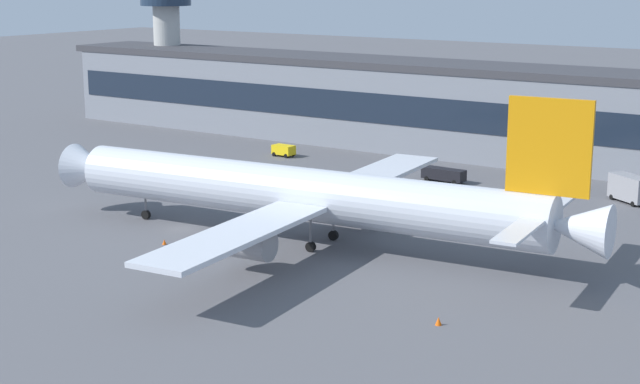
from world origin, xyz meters
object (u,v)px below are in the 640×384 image
stair_truck (631,188)px  traffic_cone_1 (164,242)px  control_tower (167,29)px  traffic_cone_0 (191,243)px  baggage_tug (284,150)px  follow_me_car (536,175)px  traffic_cone_2 (438,321)px  airliner (307,195)px  belt_loader (443,174)px

stair_truck → traffic_cone_1: stair_truck is taller
control_tower → traffic_cone_0: 98.14m
baggage_tug → traffic_cone_0: baggage_tug is taller
stair_truck → follow_me_car: 15.66m
control_tower → traffic_cone_1: bearing=-47.5°
stair_truck → traffic_cone_0: stair_truck is taller
traffic_cone_2 → traffic_cone_0: bearing=169.1°
baggage_tug → traffic_cone_2: (56.31, -54.51, -0.72)m
control_tower → baggage_tug: 52.44m
baggage_tug → traffic_cone_0: 52.96m
baggage_tug → stair_truck: bearing=-0.6°
stair_truck → traffic_cone_1: size_ratio=10.92×
airliner → baggage_tug: airliner is taller
control_tower → baggage_tug: size_ratio=7.75×
follow_me_car → traffic_cone_0: size_ratio=7.72×
traffic_cone_0 → traffic_cone_2: bearing=-10.9°
stair_truck → traffic_cone_2: size_ratio=8.74×
control_tower → belt_loader: control_tower is taller
control_tower → belt_loader: size_ratio=4.43×
follow_me_car → traffic_cone_2: bearing=-75.9°
stair_truck → follow_me_car: (-14.83, 4.96, -0.89)m
airliner → traffic_cone_0: airliner is taller
control_tower → traffic_cone_2: control_tower is taller
control_tower → follow_me_car: control_tower is taller
follow_me_car → airliner: bearing=-101.4°
control_tower → baggage_tug: control_tower is taller
baggage_tug → traffic_cone_1: (19.74, -49.31, -0.80)m
control_tower → belt_loader: 80.71m
traffic_cone_1 → traffic_cone_2: (36.57, -5.20, 0.07)m
airliner → stair_truck: bearing=58.9°
baggage_tug → traffic_cone_0: (22.44, -47.97, -0.80)m
follow_me_car → traffic_cone_0: (-19.12, -52.38, -0.80)m
traffic_cone_1 → airliner: bearing=35.7°
follow_me_car → traffic_cone_2: 60.74m
belt_loader → traffic_cone_1: belt_loader is taller
stair_truck → baggage_tug: 56.39m
belt_loader → follow_me_car: (11.23, 7.23, -0.06)m
belt_loader → traffic_cone_0: bearing=-99.9°
control_tower → traffic_cone_1: 97.28m
stair_truck → traffic_cone_1: (-36.64, -48.75, -1.69)m
traffic_cone_1 → follow_me_car: bearing=67.9°
belt_loader → traffic_cone_0: 45.84m
baggage_tug → traffic_cone_0: bearing=-64.9°
airliner → belt_loader: bearing=93.4°
stair_truck → traffic_cone_2: stair_truck is taller
follow_me_car → traffic_cone_0: follow_me_car is taller
stair_truck → traffic_cone_2: (-0.07, -53.95, -1.62)m
traffic_cone_2 → stair_truck: bearing=89.9°
belt_loader → traffic_cone_2: bearing=-63.3°
airliner → traffic_cone_0: bearing=-142.1°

